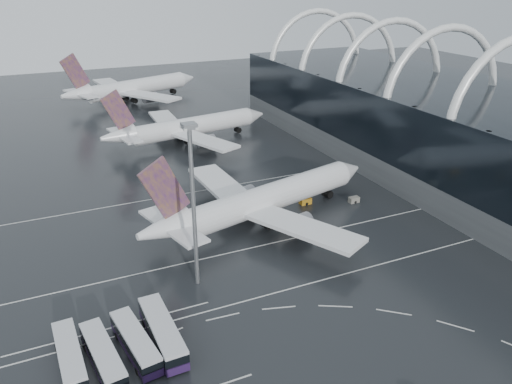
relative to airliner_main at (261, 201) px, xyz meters
name	(u,v)px	position (x,y,z in m)	size (l,w,h in m)	color
ground	(268,286)	(-8.26, -20.31, -4.61)	(420.00, 420.00, 0.00)	black
terminal	(474,136)	(53.30, -0.47, 6.27)	(42.00, 160.00, 34.90)	#55585A
lane_marking_near	(274,293)	(-8.26, -22.31, -4.60)	(120.00, 0.25, 0.01)	silver
lane_marking_mid	(239,251)	(-8.26, -8.31, -4.60)	(120.00, 0.25, 0.01)	silver
lane_marking_far	(191,192)	(-8.26, 19.69, -4.60)	(120.00, 0.25, 0.01)	silver
bus_bay_line_north	(112,328)	(-32.26, -20.31, -4.60)	(28.00, 0.25, 0.01)	silver
airliner_main	(261,201)	(0.00, 0.00, 0.00)	(53.71, 46.43, 18.39)	white
airliner_gate_b	(186,128)	(1.64, 54.27, -0.15)	(51.18, 45.44, 17.80)	white
airliner_gate_c	(131,88)	(-2.34, 111.15, 0.45)	(55.04, 50.18, 20.22)	white
bus_row_near_a	(70,357)	(-38.16, -25.85, -2.99)	(3.24, 12.08, 2.95)	#2A123A
bus_row_near_b	(103,356)	(-34.40, -27.36, -2.98)	(4.19, 12.30, 2.97)	#2A123A
bus_row_near_c	(135,342)	(-30.21, -26.57, -2.98)	(4.41, 12.31, 2.97)	#2A123A
bus_row_near_d	(162,332)	(-26.61, -26.26, -2.80)	(3.48, 13.44, 3.29)	#2A123A
floodlight_mast	(193,188)	(-18.02, -14.79, 11.79)	(2.00, 2.00, 26.06)	gray
gse_cart_belly_a	(305,201)	(12.11, 3.90, -3.94)	(2.43, 1.44, 1.33)	#B37817
gse_cart_belly_b	(281,186)	(11.06, 13.34, -4.05)	(2.05, 1.21, 1.12)	slate
gse_cart_belly_c	(288,223)	(3.94, -3.57, -3.96)	(2.35, 1.39, 1.28)	#B37817
gse_cart_belly_d	(354,200)	(21.96, 0.30, -4.01)	(2.20, 1.30, 1.20)	slate
gse_cart_belly_e	(287,189)	(11.41, 11.09, -4.00)	(2.21, 1.31, 1.21)	#B37817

